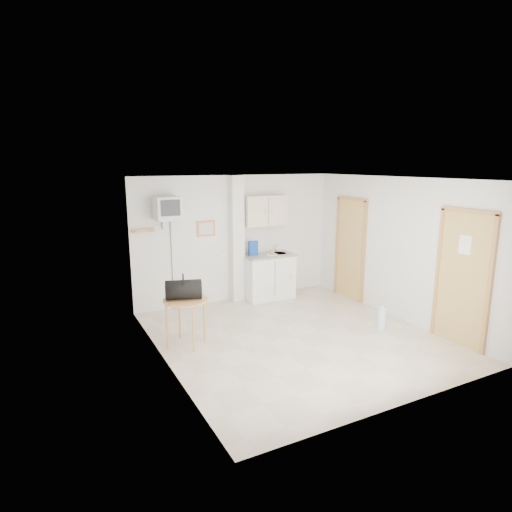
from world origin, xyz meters
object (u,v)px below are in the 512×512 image
crt_television (167,209)px  water_bottle (382,318)px  round_table (186,305)px  duffel_bag (184,289)px

crt_television → water_bottle: size_ratio=5.36×
crt_television → round_table: bearing=-97.6°
crt_television → duffel_bag: size_ratio=3.60×
round_table → duffel_bag: duffel_bag is taller
round_table → duffel_bag: (-0.02, 0.01, 0.24)m
round_table → duffel_bag: 0.24m
crt_television → round_table: (-0.20, -1.50, -1.30)m
round_table → crt_television: bearing=82.4°
duffel_bag → crt_television: bearing=98.0°
duffel_bag → water_bottle: size_ratio=1.49×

